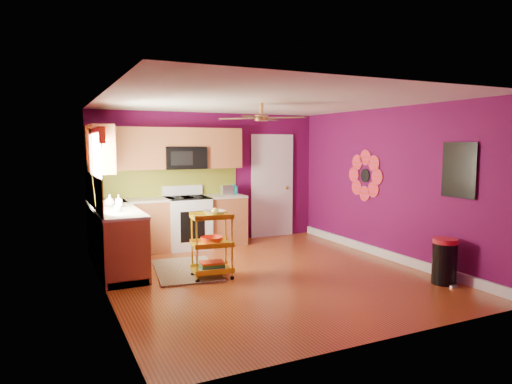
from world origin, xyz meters
TOP-DOWN VIEW (x-y plane):
  - ground at (0.00, 0.00)m, footprint 5.00×5.00m
  - room_envelope at (0.03, 0.00)m, footprint 4.54×5.04m
  - lower_cabinets at (-1.35, 1.82)m, footprint 2.81×2.31m
  - electric_range at (-0.55, 2.17)m, footprint 0.76×0.66m
  - upper_cabinetry at (-1.24, 2.17)m, footprint 2.80×2.30m
  - left_window at (-2.22, 1.05)m, footprint 0.08×1.35m
  - panel_door at (1.35, 2.47)m, footprint 0.95×0.11m
  - right_wall_art at (2.23, -0.34)m, footprint 0.04×2.74m
  - ceiling_fan at (0.00, 0.20)m, footprint 1.01×1.01m
  - shag_rug at (-1.02, 0.70)m, footprint 1.08×1.57m
  - rolling_cart at (-0.79, 0.17)m, footprint 0.60×0.46m
  - trash_can at (1.99, -1.43)m, footprint 0.34×0.37m
  - teal_kettle at (0.40, 2.26)m, footprint 0.18×0.18m
  - toaster at (0.26, 2.23)m, footprint 0.22×0.15m
  - soap_bottle_a at (-1.89, 1.30)m, footprint 0.09×0.09m
  - soap_bottle_b at (-1.99, 1.49)m, footprint 0.14×0.14m
  - counter_dish at (-2.01, 1.72)m, footprint 0.25×0.25m
  - counter_cup at (-1.96, 0.87)m, footprint 0.12×0.12m

SIDE VIEW (x-z plane):
  - ground at x=0.00m, z-range 0.00..0.00m
  - shag_rug at x=-1.02m, z-range 0.00..0.02m
  - trash_can at x=1.99m, z-range 0.00..0.63m
  - lower_cabinets at x=-1.35m, z-range -0.04..0.90m
  - electric_range at x=-0.55m, z-range -0.08..1.05m
  - rolling_cart at x=-0.79m, z-range 0.01..1.02m
  - counter_dish at x=-2.01m, z-range 0.94..1.00m
  - counter_cup at x=-1.96m, z-range 0.94..1.03m
  - teal_kettle at x=0.40m, z-range 0.92..1.13m
  - panel_door at x=1.35m, z-range -0.05..2.10m
  - toaster at x=0.26m, z-range 0.94..1.12m
  - soap_bottle_b at x=-1.99m, z-range 0.94..1.12m
  - soap_bottle_a at x=-1.89m, z-range 0.94..1.14m
  - right_wall_art at x=2.23m, z-range 0.92..1.96m
  - room_envelope at x=0.03m, z-range 0.37..2.89m
  - left_window at x=-2.22m, z-range 1.20..2.28m
  - upper_cabinetry at x=-1.24m, z-range 1.17..2.43m
  - ceiling_fan at x=0.00m, z-range 2.16..2.42m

